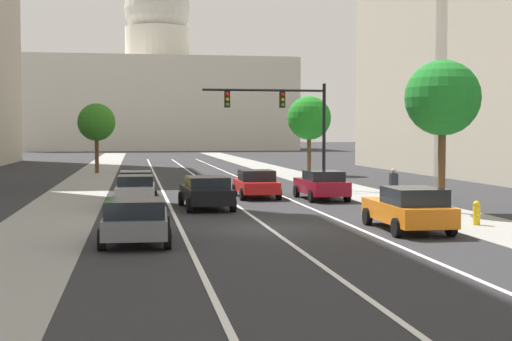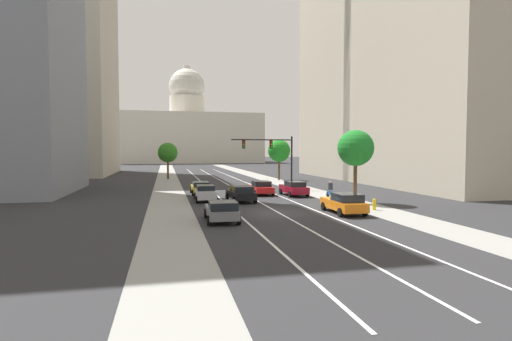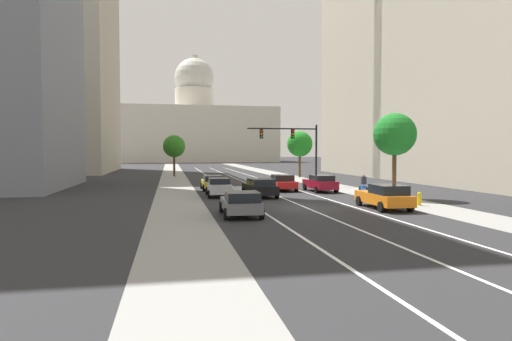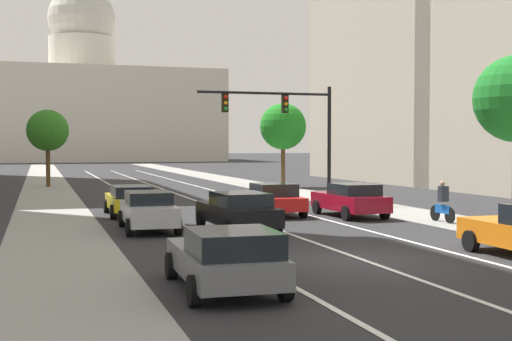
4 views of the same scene
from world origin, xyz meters
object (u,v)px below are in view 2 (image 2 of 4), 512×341
Objects in this scene: car_orange at (344,203)px; fire_hydrant at (374,204)px; car_silver at (206,193)px; street_tree_far_right at (356,148)px; car_yellow at (200,187)px; street_tree_near_right at (279,151)px; capitol_building at (187,133)px; car_black at (241,193)px; car_red at (261,188)px; cyclist at (330,190)px; car_gray at (222,210)px; street_tree_near_left at (168,153)px; traffic_signal_mast at (273,151)px; car_crimson at (294,188)px.

fire_hydrant is (3.05, 1.10, -0.33)m from car_orange.
street_tree_far_right reaches higher than car_silver.
street_tree_near_right reaches higher than car_yellow.
fire_hydrant is (12.38, -14.31, -0.28)m from car_yellow.
car_silver reaches higher than fire_hydrant.
capitol_building is 11.66× the size of car_silver.
capitol_building is 119.35m from car_black.
car_red is at bearing 129.18° from street_tree_far_right.
street_tree_near_right is (13.79, 18.04, 3.83)m from car_yellow.
car_yellow is at bearing 74.54° from car_red.
car_silver is at bearing 144.89° from fire_hydrant.
street_tree_far_right reaches higher than cyclist.
car_gray is 0.69× the size of street_tree_near_right.
car_black is 11.91m from fire_hydrant.
car_black is 1.10× the size of car_yellow.
street_tree_near_left reaches higher than car_gray.
traffic_signal_mast is 13.86m from street_tree_far_right.
car_yellow is 13.65m from cyclist.
car_gray is 0.59× the size of traffic_signal_mast.
car_crimson is at bearing -74.68° from car_silver.
car_black is 3.35m from car_silver.
street_tree_near_right is (13.80, 34.87, 3.84)m from car_gray.
capitol_building reaches higher than car_red.
car_red is at bearing -69.61° from street_tree_near_left.
car_black is 7.50m from car_yellow.
street_tree_far_right is (12.92, 6.91, 4.12)m from car_gray.
cyclist is (12.02, 10.35, 0.11)m from car_gray.
fire_hydrant is at bearing -154.03° from car_red.
street_tree_near_left is (-15.22, 30.13, 3.43)m from cyclist.
car_black is 1.10× the size of car_gray.
capitol_building is at bearing -3.29° from car_black.
car_gray is at bearing -92.08° from capitol_building.
car_gray is at bearing -179.99° from car_yellow.
street_tree_far_right reaches higher than car_crimson.
cyclist is 0.27× the size of street_tree_near_right.
car_black is 31.32m from street_tree_near_left.
car_crimson is 1.03× the size of car_yellow.
traffic_signal_mast reaches higher than car_red.
street_tree_near_left is (-12.04, 20.33, -0.31)m from traffic_signal_mast.
car_black reaches higher than fire_hydrant.
car_yellow is 24.13m from street_tree_near_left.
capitol_building is at bearing 0.91° from car_crimson.
car_crimson is at bearing -65.06° from street_tree_near_left.
car_gray is 15.86m from cyclist.
car_red is 0.67× the size of street_tree_near_right.
capitol_building is at bearing -0.73° from car_silver.
car_gray is 1.00× the size of car_yellow.
street_tree_near_right reaches higher than cyclist.
traffic_signal_mast reaches higher than car_orange.
car_crimson is 16.43m from car_gray.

